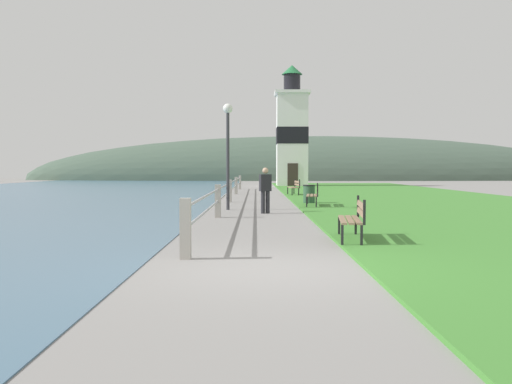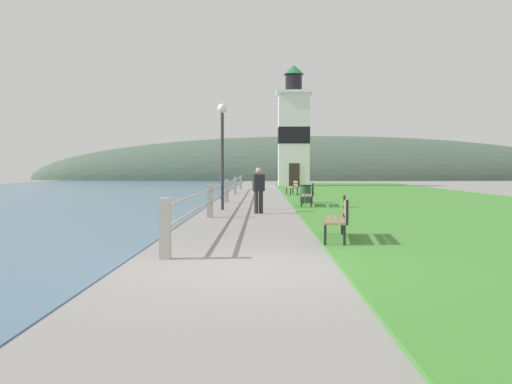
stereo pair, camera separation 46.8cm
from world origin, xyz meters
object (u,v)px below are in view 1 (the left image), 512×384
object	(u,v)px
park_bench_midway	(312,194)
trash_bin	(307,194)
park_bench_near	(352,216)
lighthouse	(290,133)
park_bench_far	(293,186)
person_strolling	(263,189)
lamp_post	(226,136)

from	to	relation	value
park_bench_midway	trash_bin	size ratio (longest dim) A/B	2.34
park_bench_near	lighthouse	world-z (taller)	lighthouse
park_bench_near	park_bench_far	bearing A→B (deg)	-84.00
park_bench_near	person_strolling	distance (m)	7.86
park_bench_far	park_bench_midway	bearing A→B (deg)	85.43
park_bench_far	person_strolling	world-z (taller)	person_strolling
park_bench_midway	trash_bin	bearing A→B (deg)	-83.12
park_bench_near	lamp_post	xyz separation A→B (m)	(-3.10, 9.39, 2.20)
person_strolling	lamp_post	size ratio (longest dim) A/B	0.40
park_bench_midway	person_strolling	world-z (taller)	person_strolling
lighthouse	person_strolling	world-z (taller)	lighthouse
park_bench_midway	park_bench_far	xyz separation A→B (m)	(-0.12, 9.62, -0.00)
park_bench_far	lighthouse	size ratio (longest dim) A/B	0.16
lighthouse	person_strolling	xyz separation A→B (m)	(-2.83, -30.58, -3.77)
park_bench_far	person_strolling	xyz separation A→B (m)	(-1.88, -12.87, 0.32)
trash_bin	lamp_post	xyz separation A→B (m)	(-3.34, -3.31, 2.31)
lighthouse	lamp_post	distance (m)	29.21
trash_bin	lamp_post	world-z (taller)	lamp_post
park_bench_midway	lighthouse	bearing A→B (deg)	-85.75
person_strolling	lighthouse	bearing A→B (deg)	-24.80
park_bench_midway	park_bench_far	bearing A→B (deg)	-83.29
lighthouse	park_bench_midway	bearing A→B (deg)	-91.74
park_bench_midway	person_strolling	size ratio (longest dim) A/B	1.25
park_bench_near	lamp_post	bearing A→B (deg)	-65.29
park_bench_near	lighthouse	xyz separation A→B (m)	(1.10, 38.23, 4.08)
lighthouse	trash_bin	distance (m)	25.89
park_bench_midway	lighthouse	world-z (taller)	lighthouse
park_bench_near	park_bench_midway	world-z (taller)	same
park_bench_far	lighthouse	world-z (taller)	lighthouse
park_bench_near	lighthouse	bearing A→B (deg)	-85.23
lighthouse	trash_bin	bearing A→B (deg)	-91.92
park_bench_midway	trash_bin	xyz separation A→B (m)	(-0.03, 1.79, -0.12)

